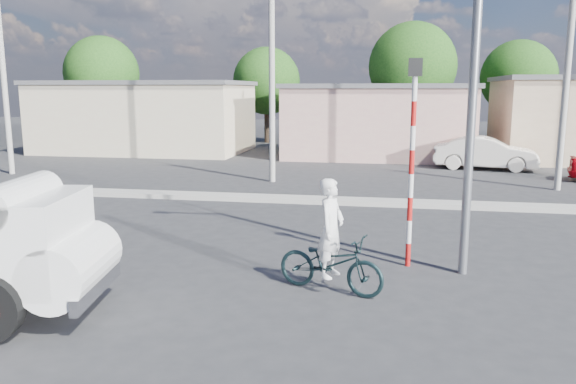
% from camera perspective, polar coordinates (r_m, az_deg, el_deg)
% --- Properties ---
extents(ground_plane, '(120.00, 120.00, 0.00)m').
position_cam_1_polar(ground_plane, '(11.35, -4.31, -8.87)').
color(ground_plane, '#2B2B2E').
rests_on(ground_plane, ground).
extents(median, '(40.00, 0.80, 0.16)m').
position_cam_1_polar(median, '(18.92, 1.82, -0.78)').
color(median, '#99968E').
rests_on(median, ground).
extents(bicycle, '(2.22, 1.34, 1.10)m').
position_cam_1_polar(bicycle, '(10.56, 4.35, -7.22)').
color(bicycle, black).
rests_on(bicycle, ground).
extents(cyclist, '(0.63, 0.78, 1.84)m').
position_cam_1_polar(cyclist, '(10.45, 4.37, -5.28)').
color(cyclist, white).
rests_on(cyclist, ground).
extents(car_cream, '(4.89, 2.34, 1.55)m').
position_cam_1_polar(car_cream, '(28.21, 19.43, 3.74)').
color(car_cream, white).
rests_on(car_cream, ground).
extents(traffic_pole, '(0.28, 0.18, 4.36)m').
position_cam_1_polar(traffic_pole, '(11.92, 12.52, 4.63)').
color(traffic_pole, red).
rests_on(traffic_pole, ground).
extents(streetlight, '(2.34, 0.22, 9.00)m').
position_cam_1_polar(streetlight, '(11.71, 17.82, 15.90)').
color(streetlight, slate).
rests_on(streetlight, ground).
extents(building_row, '(37.80, 7.30, 4.44)m').
position_cam_1_polar(building_row, '(32.44, 7.52, 7.44)').
color(building_row, beige).
rests_on(building_row, ground).
extents(tree_row, '(51.24, 7.43, 8.42)m').
position_cam_1_polar(tree_row, '(39.20, 17.64, 11.67)').
color(tree_row, '#38281E').
rests_on(tree_row, ground).
extents(utility_poles, '(35.40, 0.24, 8.00)m').
position_cam_1_polar(utility_poles, '(22.37, 11.88, 11.00)').
color(utility_poles, '#99968E').
rests_on(utility_poles, ground).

